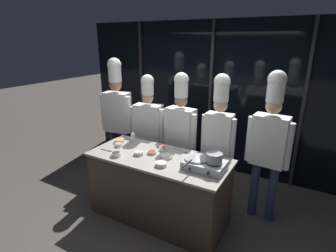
% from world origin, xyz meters
% --- Properties ---
extents(ground_plane, '(24.00, 24.00, 0.00)m').
position_xyz_m(ground_plane, '(0.00, 0.00, 0.00)').
color(ground_plane, '#47423D').
extents(window_wall_back, '(5.35, 0.09, 2.70)m').
position_xyz_m(window_wall_back, '(0.00, 1.84, 1.35)').
color(window_wall_back, black).
rests_on(window_wall_back, ground_plane).
extents(demo_counter, '(1.87, 0.82, 0.92)m').
position_xyz_m(demo_counter, '(0.00, 0.00, 0.46)').
color(demo_counter, '#4C3D2D').
rests_on(demo_counter, ground_plane).
extents(portable_stove, '(0.49, 0.35, 0.11)m').
position_xyz_m(portable_stove, '(0.65, -0.02, 0.97)').
color(portable_stove, '#B2B5BA').
rests_on(portable_stove, demo_counter).
extents(frying_pan, '(0.29, 0.49, 0.05)m').
position_xyz_m(frying_pan, '(0.54, -0.02, 1.05)').
color(frying_pan, '#ADAFB5').
rests_on(frying_pan, portable_stove).
extents(stock_pot, '(0.22, 0.19, 0.12)m').
position_xyz_m(stock_pot, '(0.76, -0.02, 1.09)').
color(stock_pot, '#93969B').
rests_on(stock_pot, portable_stove).
extents(squeeze_bottle_clear, '(0.06, 0.06, 0.16)m').
position_xyz_m(squeeze_bottle_clear, '(-0.62, 0.27, 0.99)').
color(squeeze_bottle_clear, white).
rests_on(squeeze_bottle_clear, demo_counter).
extents(prep_bowl_chili_flakes, '(0.13, 0.13, 0.04)m').
position_xyz_m(prep_bowl_chili_flakes, '(-0.13, 0.04, 0.94)').
color(prep_bowl_chili_flakes, white).
rests_on(prep_bowl_chili_flakes, demo_counter).
extents(prep_bowl_soy_glaze, '(0.13, 0.13, 0.05)m').
position_xyz_m(prep_bowl_soy_glaze, '(-0.49, -0.27, 0.95)').
color(prep_bowl_soy_glaze, white).
rests_on(prep_bowl_soy_glaze, demo_counter).
extents(prep_bowl_onion, '(0.17, 0.17, 0.04)m').
position_xyz_m(prep_bowl_onion, '(0.10, 0.03, 0.94)').
color(prep_bowl_onion, white).
rests_on(prep_bowl_onion, demo_counter).
extents(prep_bowl_carrots, '(0.14, 0.14, 0.06)m').
position_xyz_m(prep_bowl_carrots, '(-0.76, 0.12, 0.95)').
color(prep_bowl_carrots, white).
rests_on(prep_bowl_carrots, demo_counter).
extents(prep_bowl_garlic, '(0.14, 0.14, 0.05)m').
position_xyz_m(prep_bowl_garlic, '(0.16, -0.21, 0.94)').
color(prep_bowl_garlic, white).
rests_on(prep_bowl_garlic, demo_counter).
extents(prep_bowl_bell_pepper, '(0.10, 0.10, 0.06)m').
position_xyz_m(prep_bowl_bell_pepper, '(-0.05, 0.20, 0.95)').
color(prep_bowl_bell_pepper, white).
rests_on(prep_bowl_bell_pepper, demo_counter).
extents(prep_bowl_shrimp, '(0.13, 0.13, 0.05)m').
position_xyz_m(prep_bowl_shrimp, '(-0.26, -0.08, 0.94)').
color(prep_bowl_shrimp, white).
rests_on(prep_bowl_shrimp, demo_counter).
extents(prep_bowl_mushrooms, '(0.10, 0.10, 0.05)m').
position_xyz_m(prep_bowl_mushrooms, '(-0.68, 0.01, 0.94)').
color(prep_bowl_mushrooms, white).
rests_on(prep_bowl_mushrooms, demo_counter).
extents(serving_spoon_slotted, '(0.23, 0.07, 0.02)m').
position_xyz_m(serving_spoon_slotted, '(0.20, 0.31, 0.92)').
color(serving_spoon_slotted, '#B2B5BA').
rests_on(serving_spoon_slotted, demo_counter).
extents(serving_spoon_solid, '(0.25, 0.05, 0.02)m').
position_xyz_m(serving_spoon_solid, '(-0.65, -0.18, 0.92)').
color(serving_spoon_solid, olive).
rests_on(serving_spoon_solid, demo_counter).
extents(chef_head, '(0.58, 0.29, 2.09)m').
position_xyz_m(chef_head, '(-1.25, 0.68, 1.21)').
color(chef_head, '#2D3856').
rests_on(chef_head, ground_plane).
extents(chef_sous, '(0.59, 0.30, 1.86)m').
position_xyz_m(chef_sous, '(-0.65, 0.74, 1.06)').
color(chef_sous, '#232326').
rests_on(chef_sous, ground_plane).
extents(chef_line, '(0.57, 0.27, 1.93)m').
position_xyz_m(chef_line, '(-0.03, 0.69, 1.10)').
color(chef_line, '#232326').
rests_on(chef_line, ground_plane).
extents(chef_pastry, '(0.48, 0.21, 1.96)m').
position_xyz_m(chef_pastry, '(0.59, 0.63, 1.17)').
color(chef_pastry, '#2D3856').
rests_on(chef_pastry, ground_plane).
extents(chef_apprentice, '(0.56, 0.26, 2.03)m').
position_xyz_m(chef_apprentice, '(1.23, 0.69, 1.18)').
color(chef_apprentice, '#2D3856').
rests_on(chef_apprentice, ground_plane).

